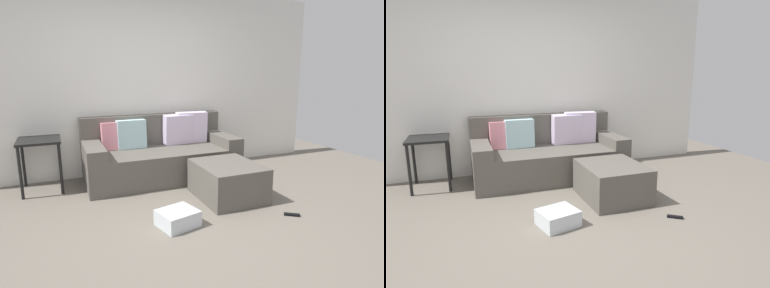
% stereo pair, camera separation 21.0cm
% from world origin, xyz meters
% --- Properties ---
extents(ground_plane, '(7.73, 7.73, 0.00)m').
position_xyz_m(ground_plane, '(0.00, 0.00, 0.00)').
color(ground_plane, '#6B6359').
extents(wall_back, '(5.95, 0.10, 2.64)m').
position_xyz_m(wall_back, '(0.00, 2.10, 1.32)').
color(wall_back, silver).
rests_on(wall_back, ground_plane).
extents(couch_sectional, '(2.08, 0.96, 0.89)m').
position_xyz_m(couch_sectional, '(0.22, 1.64, 0.33)').
color(couch_sectional, '#59544C').
rests_on(couch_sectional, ground_plane).
extents(ottoman, '(0.69, 0.83, 0.42)m').
position_xyz_m(ottoman, '(0.71, 0.57, 0.21)').
color(ottoman, '#59544C').
rests_on(ottoman, ground_plane).
extents(storage_bin, '(0.43, 0.39, 0.16)m').
position_xyz_m(storage_bin, '(-0.10, 0.12, 0.08)').
color(storage_bin, silver).
rests_on(storage_bin, ground_plane).
extents(side_table, '(0.50, 0.54, 0.67)m').
position_xyz_m(side_table, '(-1.33, 1.71, 0.55)').
color(side_table, black).
rests_on(side_table, ground_plane).
extents(remote_near_ottoman, '(0.16, 0.13, 0.02)m').
position_xyz_m(remote_near_ottoman, '(1.09, -0.15, 0.01)').
color(remote_near_ottoman, black).
rests_on(remote_near_ottoman, ground_plane).
extents(remote_by_storage_bin, '(0.17, 0.15, 0.02)m').
position_xyz_m(remote_by_storage_bin, '(0.05, 0.18, 0.01)').
color(remote_by_storage_bin, black).
rests_on(remote_by_storage_bin, ground_plane).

